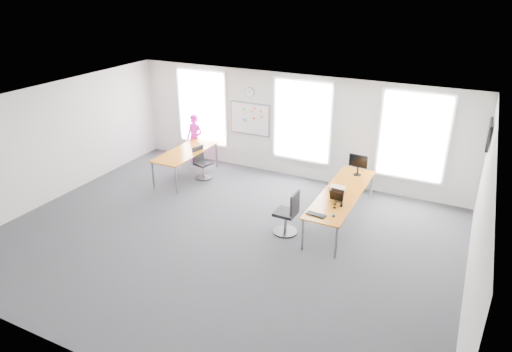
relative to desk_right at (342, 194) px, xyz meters
The scene contains 24 objects.
floor 2.94m from the desk_right, 138.39° to the right, with size 10.00×10.00×0.00m, color #2B2C31.
ceiling 3.64m from the desk_right, 138.39° to the right, with size 10.00×10.00×0.00m, color white.
wall_back 3.09m from the desk_right, 135.31° to the left, with size 10.00×10.00×0.00m, color silver.
wall_front 6.31m from the desk_right, 109.88° to the right, with size 10.00×10.00×0.00m, color silver.
wall_left 7.42m from the desk_right, 165.14° to the right, with size 10.00×10.00×0.00m, color silver.
wall_right 3.52m from the desk_right, 33.41° to the right, with size 10.00×10.00×0.00m, color silver.
window_left 5.62m from the desk_right, 157.96° to the left, with size 1.60×0.06×2.20m, color silver.
window_mid 2.93m from the desk_right, 131.39° to the left, with size 1.60×0.06×2.20m, color silver.
window_right 2.57m from the desk_right, 60.63° to the left, with size 1.60×0.06×2.20m, color silver.
desk_right is the anchor object (origin of this frame).
desk_left 4.84m from the desk_right, behind, with size 0.89×2.23×0.81m.
chair_right 1.41m from the desk_right, 131.21° to the right, with size 0.56×0.56×1.05m.
chair_left 4.46m from the desk_right, behind, with size 0.52×0.51×0.94m.
person 5.48m from the desk_right, 162.01° to the left, with size 0.57×0.37×1.56m, color #E71ACA.
whiteboard 4.14m from the desk_right, 149.17° to the left, with size 1.20×0.03×0.90m, color white.
wall_clock 4.36m from the desk_right, 149.17° to the left, with size 0.30×0.30×0.04m, color gray.
tv 3.41m from the desk_right, 21.45° to the left, with size 0.06×0.90×0.55m, color black.
keyboard 1.34m from the desk_right, 97.20° to the right, with size 0.43×0.15×0.02m, color black.
mouse 1.24m from the desk_right, 81.38° to the right, with size 0.07×0.12×0.04m, color black.
lens_cap 0.84m from the desk_right, 84.10° to the right, with size 0.07×0.07×0.01m, color black.
headphones 0.73m from the desk_right, 80.03° to the right, with size 0.20×0.11×0.12m.
laptop_sleeve 0.49m from the desk_right, 89.13° to the right, with size 0.32×0.20×0.25m.
paper_stack 0.16m from the desk_right, behind, with size 0.34×0.25×0.12m, color beige.
monitor 1.22m from the desk_right, 87.36° to the left, with size 0.49×0.20×0.54m.
Camera 1 is at (4.61, -7.61, 5.41)m, focal length 32.00 mm.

